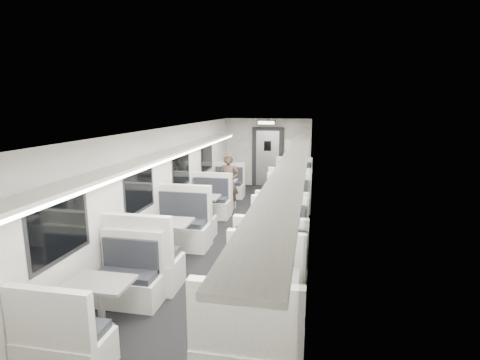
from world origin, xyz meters
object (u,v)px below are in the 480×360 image
at_px(exit_sign, 266,123).
at_px(booth_left_a, 223,191).
at_px(booth_left_c, 165,242).
at_px(booth_right_b, 285,215).
at_px(vestibule_door, 268,157).
at_px(booth_left_b, 201,211).
at_px(booth_right_a, 292,190).
at_px(booth_right_c, 273,257).
at_px(booth_right_d, 260,304).
at_px(booth_left_d, 101,306).
at_px(passenger, 229,183).

bearing_deg(exit_sign, booth_left_a, -115.20).
relative_size(booth_left_a, booth_left_c, 0.85).
bearing_deg(booth_right_b, booth_left_a, 132.83).
bearing_deg(vestibule_door, exit_sign, -90.00).
bearing_deg(booth_left_b, booth_right_a, 52.11).
bearing_deg(booth_right_c, booth_left_a, 113.32).
xyz_separation_m(booth_left_a, booth_right_a, (2.00, 0.39, 0.05)).
xyz_separation_m(booth_right_b, booth_right_d, (0.00, -4.05, 0.02)).
bearing_deg(exit_sign, booth_left_c, -98.68).
bearing_deg(booth_left_b, booth_left_d, -90.00).
xyz_separation_m(booth_right_a, exit_sign, (-1.00, 1.74, 1.87)).
distance_m(booth_right_a, exit_sign, 2.74).
bearing_deg(booth_right_b, booth_right_c, -90.00).
distance_m(booth_left_b, booth_left_d, 4.35).
height_order(booth_right_c, passenger, passenger).
distance_m(booth_right_a, passenger, 2.04).
xyz_separation_m(booth_right_b, exit_sign, (-1.00, 4.28, 1.89)).
bearing_deg(vestibule_door, booth_left_b, -101.77).
bearing_deg(exit_sign, booth_right_d, -83.15).
bearing_deg(booth_left_b, booth_right_c, -50.84).
xyz_separation_m(passenger, exit_sign, (0.64, 2.90, 1.49)).
bearing_deg(passenger, booth_left_a, 117.23).
height_order(booth_left_c, passenger, passenger).
distance_m(booth_left_b, booth_right_b, 2.00).
distance_m(booth_left_d, booth_right_b, 4.81).
height_order(booth_left_a, passenger, passenger).
xyz_separation_m(booth_right_a, booth_right_c, (0.00, -5.03, -0.02)).
height_order(booth_right_d, vestibule_door, vestibule_door).
height_order(booth_right_a, exit_sign, exit_sign).
bearing_deg(exit_sign, passenger, -102.46).
bearing_deg(booth_left_b, exit_sign, 76.94).
distance_m(booth_left_d, passenger, 5.79).
bearing_deg(vestibule_door, booth_right_c, -82.15).
bearing_deg(booth_right_a, booth_right_d, -90.00).
bearing_deg(passenger, booth_right_a, 37.52).
height_order(passenger, vestibule_door, vestibule_door).
relative_size(booth_right_c, vestibule_door, 1.05).
relative_size(booth_right_c, booth_right_d, 0.96).
bearing_deg(booth_right_c, booth_left_d, -136.56).
relative_size(booth_right_b, exit_sign, 3.52).
xyz_separation_m(booth_left_a, booth_left_c, (0.00, -4.43, 0.06)).
relative_size(booth_left_c, booth_right_b, 1.08).
bearing_deg(booth_right_d, exit_sign, 96.85).
relative_size(booth_left_a, booth_right_b, 0.92).
relative_size(booth_right_a, vestibule_door, 1.10).
bearing_deg(booth_left_d, vestibule_door, 83.76).
bearing_deg(booth_right_a, booth_right_b, -90.00).
height_order(booth_left_b, exit_sign, exit_sign).
relative_size(booth_left_a, vestibule_door, 0.95).
height_order(booth_right_c, vestibule_door, vestibule_door).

